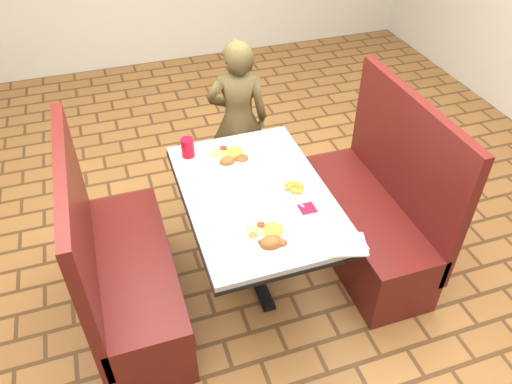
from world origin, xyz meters
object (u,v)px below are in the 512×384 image
red_tumbler (188,147)px  dining_table (256,205)px  diner_person (238,120)px  near_dinner_plate (268,234)px  booth_bench_right (370,216)px  booth_bench_left (126,275)px  plantain_plate (295,188)px  far_dinner_plate (230,155)px

red_tumbler → dining_table: bearing=-58.7°
diner_person → near_dinner_plate: size_ratio=4.41×
dining_table → near_dinner_plate: (-0.06, -0.37, 0.13)m
dining_table → booth_bench_right: booth_bench_right is taller
booth_bench_left → plantain_plate: bearing=-2.9°
plantain_plate → red_tumbler: red_tumbler is taller
booth_bench_left → booth_bench_right: 1.60m
dining_table → near_dinner_plate: near_dinner_plate is taller
near_dinner_plate → red_tumbler: red_tumbler is taller
dining_table → red_tumbler: (-0.29, 0.47, 0.16)m
booth_bench_left → plantain_plate: (1.01, -0.05, 0.43)m
near_dinner_plate → far_dinner_plate: size_ratio=0.95×
dining_table → diner_person: diner_person is taller
booth_bench_right → red_tumbler: 1.28m
dining_table → diner_person: (0.19, 0.98, -0.04)m
dining_table → booth_bench_right: bearing=0.0°
red_tumbler → far_dinner_plate: bearing=-25.2°
booth_bench_right → diner_person: size_ratio=0.97×
plantain_plate → dining_table: bearing=166.7°
booth_bench_left → near_dinner_plate: bearing=-26.9°
booth_bench_left → diner_person: diner_person is taller
booth_bench_right → near_dinner_plate: size_ratio=4.28×
booth_bench_left → red_tumbler: (0.51, 0.47, 0.48)m
plantain_plate → diner_person: bearing=91.5°
dining_table → diner_person: bearing=79.1°
booth_bench_right → far_dinner_plate: size_ratio=4.06×
dining_table → plantain_plate: 0.25m
booth_bench_left → far_dinner_plate: size_ratio=4.06×
diner_person → far_dinner_plate: bearing=81.7°
diner_person → far_dinner_plate: 0.68m
far_dinner_plate → diner_person: bearing=69.1°
booth_bench_right → far_dinner_plate: booth_bench_right is taller
near_dinner_plate → plantain_plate: bearing=49.7°
booth_bench_right → plantain_plate: booth_bench_right is taller
far_dinner_plate → plantain_plate: (0.27, -0.41, -0.02)m
near_dinner_plate → red_tumbler: bearing=105.1°
red_tumbler → diner_person: bearing=47.1°
booth_bench_right → red_tumbler: size_ratio=9.92×
red_tumbler → plantain_plate: bearing=-46.1°
diner_person → red_tumbler: size_ratio=10.23×
booth_bench_left → far_dinner_plate: booth_bench_left is taller
diner_person → near_dinner_plate: bearing=92.3°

